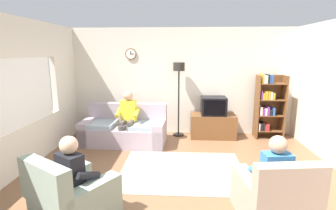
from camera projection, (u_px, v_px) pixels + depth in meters
ground_plane at (182, 179)px, 4.31m from camera, size 12.00×12.00×0.00m
back_wall_assembly at (183, 81)px, 6.64m from camera, size 6.20×0.17×2.70m
left_wall_assembly at (9, 99)px, 4.23m from camera, size 0.12×5.80×2.70m
couch at (125, 130)px, 5.98m from camera, size 1.94×0.98×0.90m
tv_stand at (213, 126)px, 6.41m from camera, size 1.10×0.56×0.59m
tv at (214, 106)px, 6.28m from camera, size 0.60×0.49×0.44m
bookshelf at (268, 105)px, 6.30m from camera, size 0.68×0.36×1.59m
floor_lamp at (179, 79)px, 6.32m from camera, size 0.28×0.28×1.85m
armchair_near_window at (73, 200)px, 3.21m from camera, size 1.14×1.17×0.90m
armchair_near_bookshelf at (274, 199)px, 3.22m from camera, size 0.90×0.97×0.90m
area_rug at (182, 170)px, 4.63m from camera, size 2.20×1.70×0.01m
person_on_couch at (128, 115)px, 5.79m from camera, size 0.53×0.55×1.24m
person_in_left_armchair at (78, 174)px, 3.22m from camera, size 0.61×0.64×1.12m
person_in_right_armchair at (273, 172)px, 3.25m from camera, size 0.55×0.57×1.12m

